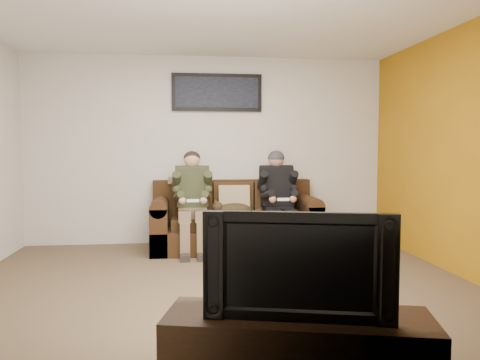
{
  "coord_description": "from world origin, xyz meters",
  "views": [
    {
      "loc": [
        -0.34,
        -4.33,
        1.34
      ],
      "look_at": [
        0.32,
        1.2,
        0.95
      ],
      "focal_mm": 35.0,
      "sensor_mm": 36.0,
      "label": 1
    }
  ],
  "objects": [
    {
      "name": "tv_stand",
      "position": [
        0.26,
        -1.95,
        0.22
      ],
      "size": [
        1.49,
        0.79,
        0.45
      ],
      "primitive_type": "cube",
      "rotation": [
        0.0,
        0.0,
        -0.24
      ],
      "color": "black",
      "rests_on": "ground"
    },
    {
      "name": "wall_right",
      "position": [
        2.5,
        0.0,
        1.3
      ],
      "size": [
        0.0,
        4.5,
        4.5
      ],
      "primitive_type": "plane",
      "rotation": [
        1.57,
        0.0,
        -1.57
      ],
      "color": "beige",
      "rests_on": "ground"
    },
    {
      "name": "sofa",
      "position": [
        0.32,
        1.83,
        0.34
      ],
      "size": [
        2.17,
        0.94,
        0.89
      ],
      "color": "#341F0F",
      "rests_on": "ground"
    },
    {
      "name": "ceiling",
      "position": [
        0.0,
        0.0,
        2.6
      ],
      "size": [
        5.0,
        5.0,
        0.0
      ],
      "primitive_type": "plane",
      "rotation": [
        3.14,
        0.0,
        0.0
      ],
      "color": "silver",
      "rests_on": "ground"
    },
    {
      "name": "wall_back",
      "position": [
        0.0,
        2.25,
        1.3
      ],
      "size": [
        5.0,
        0.0,
        5.0
      ],
      "primitive_type": "plane",
      "rotation": [
        1.57,
        0.0,
        0.0
      ],
      "color": "beige",
      "rests_on": "ground"
    },
    {
      "name": "person_right",
      "position": [
        0.88,
        1.65,
        0.73
      ],
      "size": [
        0.51,
        0.86,
        1.3
      ],
      "color": "black",
      "rests_on": "sofa"
    },
    {
      "name": "throw_blanket",
      "position": [
        -0.33,
        2.1,
        0.89
      ],
      "size": [
        0.44,
        0.22,
        0.08
      ],
      "primitive_type": "cube",
      "color": "tan",
      "rests_on": "sofa"
    },
    {
      "name": "television",
      "position": [
        0.26,
        -1.95,
        0.73
      ],
      "size": [
        0.99,
        0.36,
        0.57
      ],
      "primitive_type": "imported",
      "rotation": [
        0.0,
        0.0,
        -0.24
      ],
      "color": "black",
      "rests_on": "tv_stand"
    },
    {
      "name": "person_left",
      "position": [
        -0.23,
        1.65,
        0.72
      ],
      "size": [
        0.51,
        0.87,
        1.29
      ],
      "color": "#746248",
      "rests_on": "sofa"
    },
    {
      "name": "cat",
      "position": [
        0.28,
        1.61,
        0.53
      ],
      "size": [
        0.66,
        0.26,
        0.24
      ],
      "color": "#42311A",
      "rests_on": "sofa"
    },
    {
      "name": "accent_wall_right",
      "position": [
        2.49,
        0.0,
        1.3
      ],
      "size": [
        0.0,
        4.5,
        4.5
      ],
      "primitive_type": "plane",
      "rotation": [
        1.57,
        0.0,
        -1.57
      ],
      "color": "#A87010",
      "rests_on": "ground"
    },
    {
      "name": "floor",
      "position": [
        0.0,
        0.0,
        0.0
      ],
      "size": [
        5.0,
        5.0,
        0.0
      ],
      "primitive_type": "plane",
      "color": "brown",
      "rests_on": "ground"
    },
    {
      "name": "wall_front",
      "position": [
        0.0,
        -2.25,
        1.3
      ],
      "size": [
        5.0,
        0.0,
        5.0
      ],
      "primitive_type": "plane",
      "rotation": [
        -1.57,
        0.0,
        0.0
      ],
      "color": "beige",
      "rests_on": "ground"
    },
    {
      "name": "framed_poster",
      "position": [
        0.12,
        2.22,
        2.1
      ],
      "size": [
        1.25,
        0.05,
        0.52
      ],
      "color": "black",
      "rests_on": "wall_back"
    },
    {
      "name": "throw_pillow",
      "position": [
        0.32,
        1.87,
        0.63
      ],
      "size": [
        0.41,
        0.2,
        0.41
      ],
      "primitive_type": "cube",
      "rotation": [
        -0.21,
        0.0,
        0.0
      ],
      "color": "tan",
      "rests_on": "sofa"
    }
  ]
}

